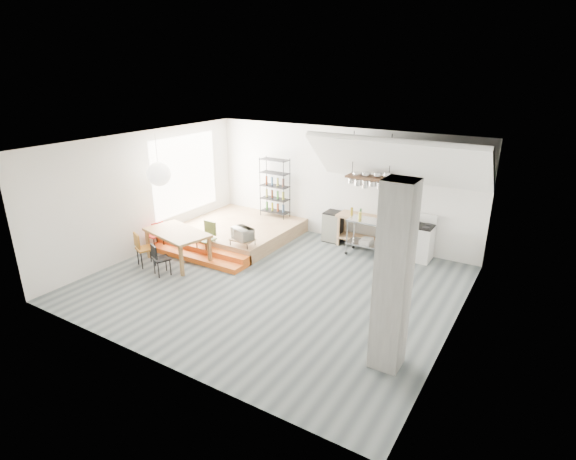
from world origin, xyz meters
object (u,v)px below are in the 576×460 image
Objects in this scene: dining_table at (177,235)px; mini_fridge at (334,226)px; rolling_cart at (367,232)px; stove at (420,242)px.

mini_fridge is at bearing 64.22° from dining_table.
dining_table is 1.88× the size of rolling_cart.
stove is at bearing 45.64° from dining_table.
rolling_cart is (-1.29, -0.46, 0.16)m from stove.
rolling_cart reaches higher than mini_fridge.
stove reaches higher than dining_table.
rolling_cart reaches higher than dining_table.
dining_table is 4.39m from mini_fridge.
stove is at bearing 18.46° from rolling_cart.
rolling_cart is 1.18× the size of mini_fridge.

